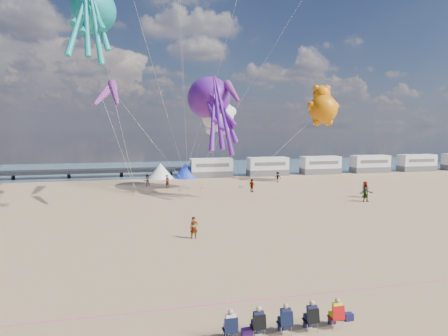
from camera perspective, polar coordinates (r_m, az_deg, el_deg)
ground at (r=24.38m, az=2.94°, el=-13.44°), size 120.00×120.00×0.00m
water at (r=77.76m, az=-8.37°, el=-0.03°), size 120.00×120.00×0.00m
motorhome_0 at (r=63.65m, az=-1.85°, el=0.04°), size 6.60×2.50×3.00m
motorhome_1 at (r=66.16m, az=6.24°, el=0.23°), size 6.60×2.50×3.00m
motorhome_2 at (r=69.88m, az=13.61°, el=0.40°), size 6.60×2.50×3.00m
motorhome_3 at (r=74.64m, az=20.14°, el=0.55°), size 6.60×2.50×3.00m
motorhome_4 at (r=80.24m, az=25.82°, el=0.68°), size 6.60×2.50×3.00m
tent_white at (r=62.61m, az=-9.05°, el=-0.41°), size 4.00×4.00×2.40m
tent_blue at (r=63.02m, az=-5.42°, el=-0.32°), size 4.00×4.00×2.40m
spectator_row at (r=16.81m, az=8.62°, el=-20.41°), size 6.10×0.90×1.30m
cooler_purple at (r=16.69m, az=3.29°, el=-22.45°), size 0.40×0.30×0.32m
cooler_navy at (r=18.61m, az=17.33°, el=-19.61°), size 0.38×0.28×0.30m
rope_line at (r=19.95m, az=7.13°, el=-17.96°), size 34.00×0.03×0.03m
standing_person at (r=29.19m, az=-4.32°, el=-8.51°), size 0.61×0.42×1.60m
beachgoer_2 at (r=58.40m, az=7.68°, el=-1.30°), size 0.82×0.70×1.48m
beachgoer_3 at (r=49.32m, az=4.01°, el=-2.53°), size 1.00×1.20×1.61m
beachgoer_4 at (r=45.60m, az=19.62°, el=-3.45°), size 1.07×0.49×1.80m
beachgoer_5 at (r=52.97m, az=-8.10°, el=-1.91°), size 1.57×1.45×1.75m
beachgoer_6 at (r=48.28m, az=19.49°, el=-2.90°), size 0.53×0.73×1.86m
beachgoer_7 at (r=54.97m, az=-10.96°, el=-1.76°), size 0.92×0.79×1.58m
sandbag_a at (r=48.81m, az=-12.40°, el=-3.57°), size 0.50×0.35×0.22m
sandbag_b at (r=50.08m, az=-6.29°, el=-3.23°), size 0.50×0.35×0.22m
sandbag_c at (r=53.07m, az=2.45°, el=-2.67°), size 0.50×0.35×0.22m
sandbag_d at (r=52.26m, az=-3.08°, el=-2.81°), size 0.50×0.35×0.22m
sandbag_e at (r=52.16m, az=-5.13°, el=-2.85°), size 0.50×0.35×0.22m
kite_octopus_teal at (r=44.88m, az=-18.15°, el=20.60°), size 5.37×10.02×10.91m
kite_octopus_purple at (r=50.14m, az=-2.22°, el=9.96°), size 8.22×11.20×11.76m
kite_panda at (r=50.52m, az=-0.94°, el=7.56°), size 6.31×6.13×7.09m
kite_teddy_orange at (r=58.82m, az=13.97°, el=8.16°), size 6.34×6.20×6.92m
windsock_left at (r=48.89m, az=-17.07°, el=9.69°), size 2.40×6.43×6.34m
windsock_mid at (r=46.06m, az=1.26°, el=10.75°), size 1.06×5.68×5.67m
windsock_right at (r=41.21m, az=-15.34°, el=10.20°), size 1.57×5.20×5.12m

